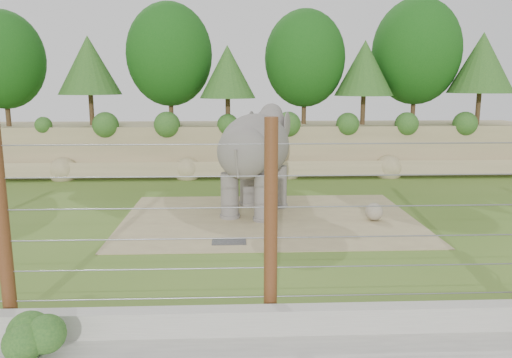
{
  "coord_description": "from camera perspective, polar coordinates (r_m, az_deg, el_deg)",
  "views": [
    {
      "loc": [
        -0.67,
        -13.62,
        4.59
      ],
      "look_at": [
        0.0,
        2.0,
        1.6
      ],
      "focal_mm": 35.0,
      "sensor_mm": 36.0,
      "label": 1
    }
  ],
  "objects": [
    {
      "name": "ground",
      "position": [
        14.39,
        0.35,
        -7.78
      ],
      "size": [
        90.0,
        90.0,
        0.0
      ],
      "primitive_type": "plane",
      "color": "#456820",
      "rests_on": "ground"
    },
    {
      "name": "back_embankment",
      "position": [
        26.33,
        0.28,
        9.47
      ],
      "size": [
        30.0,
        5.52,
        8.77
      ],
      "color": "#90835B",
      "rests_on": "ground"
    },
    {
      "name": "dirt_patch",
      "position": [
        17.28,
        1.52,
        -4.55
      ],
      "size": [
        10.0,
        7.0,
        0.02
      ],
      "primitive_type": "cube",
      "color": "#998761",
      "rests_on": "ground"
    },
    {
      "name": "drain_grate",
      "position": [
        14.78,
        -3.1,
        -7.14
      ],
      "size": [
        1.0,
        0.6,
        0.03
      ],
      "primitive_type": "cube",
      "color": "#262628",
      "rests_on": "dirt_patch"
    },
    {
      "name": "elephant",
      "position": [
        17.74,
        -0.1,
        2.0
      ],
      "size": [
        3.44,
        5.01,
        3.74
      ],
      "primitive_type": null,
      "rotation": [
        0.0,
        0.0,
        -0.35
      ],
      "color": "#67605C",
      "rests_on": "ground"
    },
    {
      "name": "stone_ball",
      "position": [
        17.43,
        13.35,
        -3.65
      ],
      "size": [
        0.6,
        0.6,
        0.6
      ],
      "primitive_type": "sphere",
      "color": "gray",
      "rests_on": "dirt_patch"
    },
    {
      "name": "retaining_wall",
      "position": [
        9.67,
        1.86,
        -15.84
      ],
      "size": [
        26.0,
        0.35,
        0.5
      ],
      "primitive_type": "cube",
      "color": "#A7A49C",
      "rests_on": "ground"
    },
    {
      "name": "barrier_fence",
      "position": [
        9.5,
        1.7,
        -5.0
      ],
      "size": [
        20.26,
        0.26,
        4.0
      ],
      "color": "#522C11",
      "rests_on": "ground"
    },
    {
      "name": "walkway_shrub",
      "position": [
        9.48,
        -23.9,
        -16.36
      ],
      "size": [
        0.79,
        0.79,
        0.79
      ],
      "primitive_type": "sphere",
      "color": "#225020",
      "rests_on": "walkway"
    }
  ]
}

